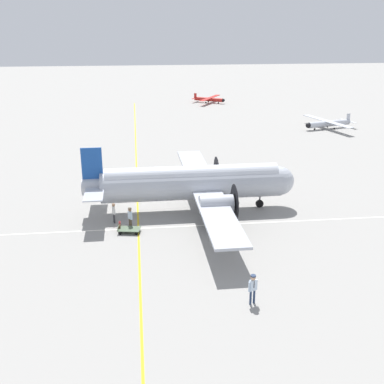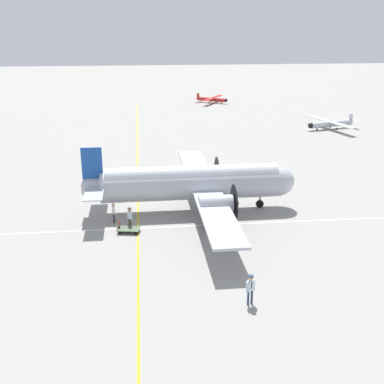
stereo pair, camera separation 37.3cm
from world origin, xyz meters
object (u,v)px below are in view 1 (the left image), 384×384
at_px(light_aircraft_taxiing, 210,99).
at_px(baggage_cart, 129,229).
at_px(passenger_boarding, 130,216).
at_px(suitcase_upright_spare, 120,226).
at_px(airliner_main, 197,183).
at_px(light_aircraft_distant, 328,123).
at_px(crew_foreground, 253,286).
at_px(suitcase_near_door, 119,228).
at_px(ramp_agent, 114,211).

bearing_deg(light_aircraft_taxiing, baggage_cart, -73.87).
distance_m(passenger_boarding, light_aircraft_taxiing, 63.83).
relative_size(suitcase_upright_spare, baggage_cart, 0.34).
bearing_deg(passenger_boarding, airliner_main, 87.14).
xyz_separation_m(airliner_main, light_aircraft_distant, (31.59, -24.48, -1.72)).
bearing_deg(crew_foreground, passenger_boarding, -82.97).
bearing_deg(suitcase_upright_spare, crew_foreground, -145.91).
distance_m(airliner_main, light_aircraft_taxiing, 59.44).
relative_size(passenger_boarding, light_aircraft_distant, 0.16).
height_order(passenger_boarding, suitcase_near_door, passenger_boarding).
xyz_separation_m(suitcase_near_door, light_aircraft_taxiing, (62.29, -16.77, 0.50)).
xyz_separation_m(passenger_boarding, light_aircraft_taxiing, (61.82, -15.90, -0.33)).
relative_size(airliner_main, light_aircraft_distant, 2.22).
bearing_deg(baggage_cart, suitcase_upright_spare, 144.68).
relative_size(airliner_main, ramp_agent, 14.22).
xyz_separation_m(airliner_main, light_aircraft_taxiing, (58.55, -10.08, -1.80)).
height_order(passenger_boarding, ramp_agent, passenger_boarding).
bearing_deg(crew_foreground, ramp_agent, -81.28).
xyz_separation_m(ramp_agent, suitcase_near_door, (-1.79, -0.46, -0.78)).
relative_size(suitcase_upright_spare, light_aircraft_distant, 0.06).
xyz_separation_m(crew_foreground, light_aircraft_distant, (46.76, -23.13, -0.33)).
bearing_deg(baggage_cart, ramp_agent, 130.12).
xyz_separation_m(ramp_agent, suitcase_upright_spare, (-1.38, -0.49, -0.74)).
bearing_deg(passenger_boarding, light_aircraft_taxiing, 133.34).
height_order(crew_foreground, suitcase_near_door, crew_foreground).
bearing_deg(light_aircraft_distant, suitcase_near_door, 32.82).
relative_size(ramp_agent, baggage_cart, 0.91).
distance_m(airliner_main, suitcase_near_door, 8.00).
xyz_separation_m(passenger_boarding, light_aircraft_distant, (34.86, -30.30, -0.24)).
height_order(crew_foreground, light_aircraft_taxiing, crew_foreground).
height_order(suitcase_near_door, light_aircraft_taxiing, light_aircraft_taxiing).
bearing_deg(suitcase_near_door, crew_foreground, -144.88).
bearing_deg(crew_foreground, suitcase_upright_spare, -79.93).
bearing_deg(airliner_main, suitcase_near_door, -151.23).
relative_size(airliner_main, baggage_cart, 12.92).
relative_size(crew_foreground, baggage_cart, 1.00).
relative_size(airliner_main, passenger_boarding, 13.89).
bearing_deg(light_aircraft_distant, baggage_cart, 33.79).
relative_size(crew_foreground, light_aircraft_distant, 0.17).
relative_size(suitcase_near_door, light_aircraft_taxiing, 0.07).
bearing_deg(light_aircraft_distant, ramp_agent, 30.92).
bearing_deg(airliner_main, passenger_boarding, -151.08).
xyz_separation_m(passenger_boarding, baggage_cart, (-0.80, 0.12, -0.83)).
distance_m(crew_foreground, light_aircraft_taxiing, 74.24).
distance_m(ramp_agent, suitcase_near_door, 2.01).
relative_size(airliner_main, light_aircraft_taxiing, 2.93).
relative_size(baggage_cart, light_aircraft_taxiing, 0.23).
height_order(ramp_agent, light_aircraft_taxiing, light_aircraft_taxiing).
relative_size(airliner_main, crew_foreground, 12.90).
bearing_deg(ramp_agent, crew_foreground, 21.47).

